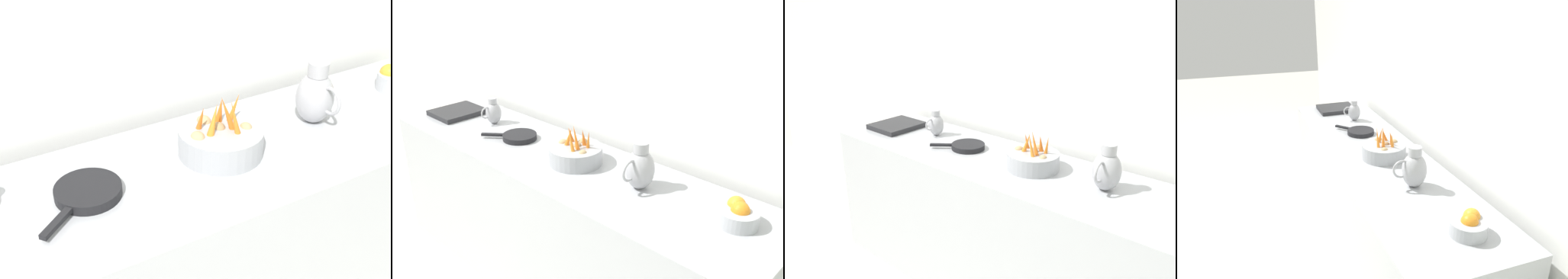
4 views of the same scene
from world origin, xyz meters
TOP-DOWN VIEW (x-y plane):
  - tile_wall_left at (-1.95, 0.75)m, footprint 0.10×8.54m
  - prep_counter at (-1.50, 0.25)m, footprint 0.67×2.68m
  - vegetable_colander at (-1.53, 0.36)m, footprint 0.31×0.31m
  - orange_bowl at (-1.58, 1.33)m, footprint 0.19×0.19m
  - metal_pitcher_tall at (-1.54, 0.81)m, footprint 0.21×0.15m
  - metal_pitcher_short at (-1.58, -0.50)m, footprint 0.16×0.11m
  - counter_sink_basin at (-1.51, -0.85)m, footprint 0.34×0.30m
  - skillet_on_counter at (-1.52, -0.15)m, footprint 0.28×0.31m

SIDE VIEW (x-z plane):
  - prep_counter at x=-1.50m, z-range 0.00..0.93m
  - skillet_on_counter at x=-1.52m, z-range 0.93..0.97m
  - counter_sink_basin at x=-1.51m, z-range 0.93..0.97m
  - orange_bowl at x=-1.58m, z-range 0.92..1.04m
  - vegetable_colander at x=-1.53m, z-range 0.87..1.11m
  - metal_pitcher_short at x=-1.58m, z-range 0.92..1.11m
  - metal_pitcher_tall at x=-1.54m, z-range 0.92..1.17m
  - tile_wall_left at x=-1.95m, z-range 0.00..3.00m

